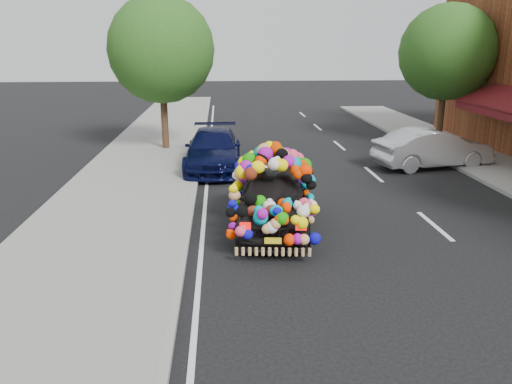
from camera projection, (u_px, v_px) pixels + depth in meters
ground at (287, 230)px, 11.84m from camera, size 100.00×100.00×0.00m
sidewalk at (103, 232)px, 11.53m from camera, size 4.00×60.00×0.12m
kerb at (188, 230)px, 11.66m from camera, size 0.15×60.00×0.13m
lane_markings at (435, 226)px, 12.08m from camera, size 6.00×50.00×0.01m
tree_near_sidewalk at (161, 50)px, 19.51m from camera, size 4.20×4.20×6.13m
tree_far_b at (447, 53)px, 20.84m from camera, size 4.00×4.00×5.90m
plush_art_car at (273, 186)px, 11.71m from camera, size 2.39×4.40×2.02m
navy_sedan at (213, 150)px, 17.48m from camera, size 2.02×4.72×1.35m
silver_hatchback at (433, 148)px, 17.65m from camera, size 4.38×2.25×1.37m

